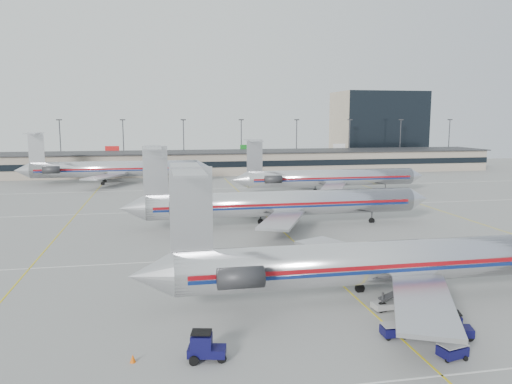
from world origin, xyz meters
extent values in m
plane|color=gray|center=(0.00, 0.00, 0.00)|extent=(260.00, 260.00, 0.00)
cube|color=silver|center=(0.00, 10.00, 0.01)|extent=(160.00, 0.15, 0.02)
cube|color=gray|center=(0.00, 98.00, 3.00)|extent=(160.00, 16.00, 6.00)
cube|color=black|center=(0.00, 89.90, 3.20)|extent=(160.00, 0.20, 1.60)
cube|color=#2D2D30|center=(0.00, 98.00, 6.10)|extent=(162.00, 17.00, 0.30)
cylinder|color=#38383D|center=(-45.00, 112.00, 7.50)|extent=(0.30, 0.30, 15.00)
cube|color=#2D2D30|center=(-45.00, 112.00, 15.10)|extent=(1.60, 0.40, 0.35)
cylinder|color=#38383D|center=(-27.00, 112.00, 7.50)|extent=(0.30, 0.30, 15.00)
cube|color=#2D2D30|center=(-27.00, 112.00, 15.10)|extent=(1.60, 0.40, 0.35)
cylinder|color=#38383D|center=(-9.00, 112.00, 7.50)|extent=(0.30, 0.30, 15.00)
cube|color=#2D2D30|center=(-9.00, 112.00, 15.10)|extent=(1.60, 0.40, 0.35)
cylinder|color=#38383D|center=(9.00, 112.00, 7.50)|extent=(0.30, 0.30, 15.00)
cube|color=#2D2D30|center=(9.00, 112.00, 15.10)|extent=(1.60, 0.40, 0.35)
cylinder|color=#38383D|center=(27.00, 112.00, 7.50)|extent=(0.30, 0.30, 15.00)
cube|color=#2D2D30|center=(27.00, 112.00, 15.10)|extent=(1.60, 0.40, 0.35)
cylinder|color=#38383D|center=(45.00, 112.00, 7.50)|extent=(0.30, 0.30, 15.00)
cube|color=#2D2D30|center=(45.00, 112.00, 15.10)|extent=(1.60, 0.40, 0.35)
cylinder|color=#38383D|center=(63.00, 112.00, 7.50)|extent=(0.30, 0.30, 15.00)
cube|color=#2D2D30|center=(63.00, 112.00, 15.10)|extent=(1.60, 0.40, 0.35)
cylinder|color=#38383D|center=(81.00, 112.00, 7.50)|extent=(0.30, 0.30, 15.00)
cube|color=#2D2D30|center=(81.00, 112.00, 15.10)|extent=(1.60, 0.40, 0.35)
cube|color=tan|center=(62.00, 128.00, 12.50)|extent=(30.00, 20.00, 25.00)
cylinder|color=silver|center=(3.79, -5.49, 3.39)|extent=(38.74, 3.58, 3.58)
cone|color=silver|center=(-17.32, -5.49, 3.39)|extent=(3.49, 3.58, 3.58)
cube|color=maroon|center=(3.79, -7.29, 3.54)|extent=(36.81, 0.05, 0.34)
cube|color=navy|center=(3.79, -7.29, 3.15)|extent=(36.81, 0.05, 0.27)
cube|color=silver|center=(1.86, 1.29, 2.42)|extent=(9.01, 13.13, 0.31)
cube|color=silver|center=(1.86, -12.27, 2.42)|extent=(9.01, 13.13, 0.31)
cube|color=silver|center=(-14.13, -5.49, 8.48)|extent=(3.29, 0.24, 6.59)
cube|color=silver|center=(-14.42, -5.49, 11.57)|extent=(2.32, 10.17, 0.17)
cylinder|color=#2D2D30|center=(-10.74, -2.73, 3.68)|extent=(3.49, 1.65, 1.65)
cylinder|color=#2D2D30|center=(-10.74, -8.25, 3.68)|extent=(3.49, 1.65, 1.65)
cylinder|color=#2D2D30|center=(0.89, -7.81, 0.80)|extent=(0.19, 0.19, 1.60)
cylinder|color=#2D2D30|center=(0.89, -3.16, 0.80)|extent=(0.19, 0.19, 1.60)
cylinder|color=silver|center=(0.89, 24.86, 3.39)|extent=(38.73, 3.58, 3.58)
cone|color=silver|center=(21.81, 24.86, 3.39)|extent=(3.10, 3.58, 3.58)
cone|color=silver|center=(-20.21, 24.86, 3.39)|extent=(3.49, 3.58, 3.58)
cube|color=maroon|center=(0.89, 23.06, 3.53)|extent=(36.79, 0.05, 0.34)
cube|color=navy|center=(0.89, 23.06, 3.15)|extent=(36.79, 0.05, 0.27)
cube|color=silver|center=(-1.04, 31.64, 2.42)|extent=(9.01, 13.13, 0.31)
cube|color=silver|center=(-1.04, 18.09, 2.42)|extent=(9.01, 13.13, 0.31)
cube|color=silver|center=(-17.02, 24.86, 8.47)|extent=(3.29, 0.24, 6.58)
cube|color=silver|center=(-17.31, 24.86, 11.57)|extent=(2.32, 10.17, 0.17)
cylinder|color=#2D2D30|center=(-13.63, 27.62, 3.68)|extent=(3.49, 1.65, 1.65)
cylinder|color=#2D2D30|center=(-13.63, 22.10, 3.68)|extent=(3.49, 1.65, 1.65)
cylinder|color=#2D2D30|center=(14.45, 24.86, 0.80)|extent=(0.19, 0.19, 1.60)
cylinder|color=#2D2D30|center=(-2.01, 22.54, 0.80)|extent=(0.19, 0.19, 1.60)
cylinder|color=#2D2D30|center=(-2.01, 27.19, 0.80)|extent=(0.19, 0.19, 1.60)
cylinder|color=black|center=(14.45, 24.86, 0.34)|extent=(0.87, 0.29, 0.87)
cylinder|color=silver|center=(18.55, 54.43, 3.25)|extent=(35.33, 3.44, 3.44)
cone|color=silver|center=(37.70, 54.43, 3.25)|extent=(2.97, 3.44, 3.44)
cone|color=silver|center=(-0.78, 54.43, 3.25)|extent=(3.35, 3.44, 3.44)
cube|color=maroon|center=(18.55, 52.70, 3.39)|extent=(33.56, 0.05, 0.33)
cube|color=navy|center=(18.55, 52.70, 3.02)|extent=(33.56, 0.05, 0.26)
cube|color=silver|center=(16.69, 60.94, 2.32)|extent=(8.65, 12.60, 0.30)
cube|color=silver|center=(16.69, 47.92, 2.32)|extent=(8.65, 12.60, 0.30)
cube|color=silver|center=(2.28, 54.43, 8.13)|extent=(3.16, 0.23, 6.32)
cube|color=silver|center=(2.01, 54.43, 11.11)|extent=(2.23, 9.76, 0.17)
cylinder|color=#2D2D30|center=(5.54, 57.08, 3.53)|extent=(3.35, 1.58, 1.58)
cylinder|color=#2D2D30|center=(5.54, 51.78, 3.53)|extent=(3.35, 1.58, 1.58)
cylinder|color=#2D2D30|center=(30.64, 54.43, 0.77)|extent=(0.19, 0.19, 1.53)
cylinder|color=#2D2D30|center=(15.76, 52.20, 0.77)|extent=(0.19, 0.19, 1.53)
cylinder|color=#2D2D30|center=(15.76, 56.66, 0.77)|extent=(0.19, 0.19, 1.53)
cylinder|color=black|center=(30.64, 54.43, 0.33)|extent=(0.84, 0.28, 0.84)
cylinder|color=silver|center=(-26.63, 79.39, 3.55)|extent=(38.50, 3.75, 3.75)
cone|color=silver|center=(-5.77, 79.39, 3.55)|extent=(3.24, 3.75, 3.75)
cone|color=silver|center=(-47.71, 79.39, 3.55)|extent=(3.65, 3.75, 3.75)
cube|color=maroon|center=(-26.63, 77.51, 3.70)|extent=(36.57, 0.05, 0.35)
cube|color=navy|center=(-26.63, 77.51, 3.29)|extent=(36.57, 0.05, 0.28)
cube|color=silver|center=(-28.66, 86.48, 2.53)|extent=(9.42, 13.73, 0.32)
cube|color=silver|center=(-28.66, 72.30, 2.53)|extent=(9.42, 13.73, 0.32)
cube|color=silver|center=(-44.36, 79.39, 8.86)|extent=(3.44, 0.25, 6.89)
cube|color=silver|center=(-44.67, 79.39, 12.11)|extent=(2.43, 10.64, 0.18)
cylinder|color=#2D2D30|center=(-40.82, 82.28, 3.85)|extent=(3.65, 1.72, 1.72)
cylinder|color=#2D2D30|center=(-40.82, 76.50, 3.85)|extent=(3.65, 1.72, 1.72)
cylinder|color=#2D2D30|center=(-13.46, 79.39, 0.84)|extent=(0.20, 0.20, 1.67)
cylinder|color=#2D2D30|center=(-29.67, 76.96, 0.84)|extent=(0.20, 0.20, 1.67)
cylinder|color=#2D2D30|center=(-29.67, 81.82, 0.84)|extent=(0.20, 0.20, 1.67)
cylinder|color=black|center=(-13.46, 79.39, 0.35)|extent=(0.91, 0.30, 0.91)
cube|color=#0A0936|center=(-13.77, -13.32, 0.61)|extent=(2.63, 1.70, 0.55)
cube|color=#0A0936|center=(-14.10, -13.32, 1.27)|extent=(1.53, 1.36, 0.99)
cube|color=black|center=(-14.10, -13.32, 1.93)|extent=(1.46, 1.29, 0.09)
cylinder|color=black|center=(-12.89, -12.77, 0.31)|extent=(0.62, 0.20, 0.62)
cylinder|color=black|center=(-12.89, -13.88, 0.31)|extent=(0.62, 0.20, 0.62)
cylinder|color=black|center=(-14.66, -12.77, 0.31)|extent=(0.62, 0.20, 0.62)
cylinder|color=black|center=(-14.66, -13.88, 0.31)|extent=(0.62, 0.20, 0.62)
cube|color=#0A0936|center=(3.63, -13.50, 0.62)|extent=(2.72, 1.89, 0.56)
cube|color=#0A0936|center=(3.29, -13.50, 1.29)|extent=(1.61, 1.46, 1.01)
cube|color=black|center=(3.29, -13.50, 1.96)|extent=(1.54, 1.39, 0.09)
cylinder|color=black|center=(4.53, -12.93, 0.31)|extent=(0.63, 0.20, 0.63)
cylinder|color=black|center=(4.53, -14.06, 0.31)|extent=(0.63, 0.20, 0.63)
cylinder|color=black|center=(2.73, -12.93, 0.31)|extent=(0.63, 0.20, 0.63)
cylinder|color=black|center=(2.73, -14.06, 0.31)|extent=(0.63, 0.20, 0.63)
cube|color=#0A0936|center=(-0.42, -12.41, 0.49)|extent=(1.71, 1.20, 0.62)
cube|color=gray|center=(-0.42, -12.41, 0.93)|extent=(1.71, 1.20, 0.05)
cylinder|color=black|center=(0.20, -11.92, 0.16)|extent=(0.32, 0.12, 0.32)
cylinder|color=black|center=(0.20, -12.90, 0.16)|extent=(0.32, 0.12, 0.32)
cylinder|color=black|center=(-1.04, -11.92, 0.16)|extent=(0.32, 0.12, 0.32)
cylinder|color=black|center=(-1.04, -12.90, 0.16)|extent=(0.32, 0.12, 0.32)
cube|color=#0A0936|center=(1.87, -16.09, 0.50)|extent=(1.97, 1.56, 0.64)
cube|color=gray|center=(1.87, -16.09, 0.96)|extent=(1.97, 1.56, 0.05)
cylinder|color=black|center=(2.51, -15.58, 0.16)|extent=(0.33, 0.13, 0.33)
cylinder|color=black|center=(2.51, -16.59, 0.16)|extent=(0.33, 0.13, 0.33)
cylinder|color=black|center=(1.23, -15.58, 0.16)|extent=(0.33, 0.13, 0.33)
cylinder|color=black|center=(1.23, -16.59, 0.16)|extent=(0.33, 0.13, 0.33)
cube|color=gray|center=(1.85, -7.53, 0.41)|extent=(3.38, 1.48, 0.46)
cube|color=#2D2D30|center=(2.40, -7.53, 1.46)|extent=(3.40, 1.12, 1.18)
cylinder|color=black|center=(3.04, -7.02, 0.23)|extent=(0.46, 0.15, 0.46)
cylinder|color=black|center=(3.04, -8.03, 0.23)|extent=(0.46, 0.15, 0.46)
cylinder|color=black|center=(0.67, -7.02, 0.23)|extent=(0.46, 0.15, 0.46)
cylinder|color=black|center=(0.67, -8.03, 0.23)|extent=(0.46, 0.15, 0.46)
imported|color=#8ACC13|center=(2.39, -10.45, 0.95)|extent=(0.83, 0.75, 1.89)
imported|color=#A9D013|center=(4.83, -10.18, 0.89)|extent=(0.91, 0.74, 1.78)
cone|color=#D25007|center=(-18.44, -12.71, 0.26)|extent=(0.45, 0.45, 0.53)
camera|label=1|loc=(-16.41, -43.53, 15.38)|focal=35.00mm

